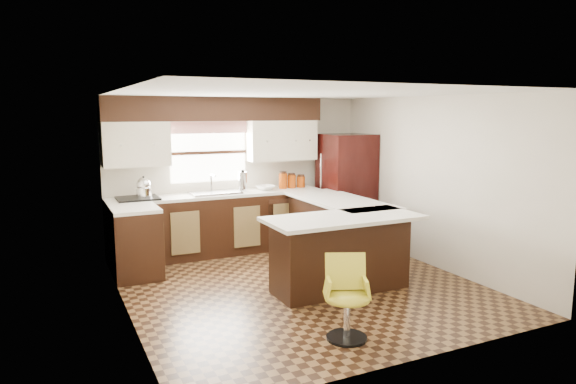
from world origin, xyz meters
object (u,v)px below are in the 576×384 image
peninsula_return (340,255)px  bar_chair (347,299)px  refrigerator (346,189)px  peninsula_long (336,233)px

peninsula_return → bar_chair: peninsula_return is taller
refrigerator → bar_chair: 3.81m
peninsula_return → bar_chair: (-0.67, -1.22, -0.04)m
refrigerator → peninsula_long: bearing=-127.8°
peninsula_return → bar_chair: 1.39m
refrigerator → bar_chair: refrigerator is taller
peninsula_return → refrigerator: size_ratio=0.91×
bar_chair → refrigerator: bearing=82.4°
peninsula_long → bar_chair: (-1.19, -2.20, -0.04)m
refrigerator → bar_chair: bearing=-121.6°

